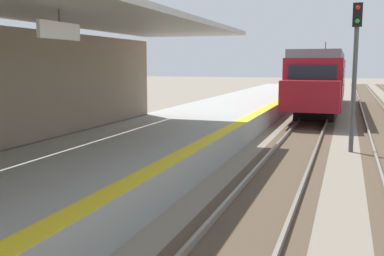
% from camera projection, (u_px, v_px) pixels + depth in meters
% --- Properties ---
extents(station_platform, '(5.00, 80.00, 0.91)m').
position_uv_depth(station_platform, '(118.00, 159.00, 12.77)').
color(station_platform, '#999993').
rests_on(station_platform, ground).
extents(track_pair_nearest_platform, '(2.34, 120.00, 0.16)m').
position_uv_depth(track_pair_nearest_platform, '(291.00, 156.00, 15.16)').
color(track_pair_nearest_platform, '#4C3D2D').
rests_on(track_pair_nearest_platform, ground).
extents(approaching_train, '(2.93, 19.60, 4.76)m').
position_uv_depth(approaching_train, '(321.00, 78.00, 30.37)').
color(approaching_train, maroon).
rests_on(approaching_train, ground).
extents(rail_signal_post, '(0.32, 0.34, 5.20)m').
position_uv_depth(rail_signal_post, '(355.00, 62.00, 15.69)').
color(rail_signal_post, '#4C4C4C').
rests_on(rail_signal_post, ground).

